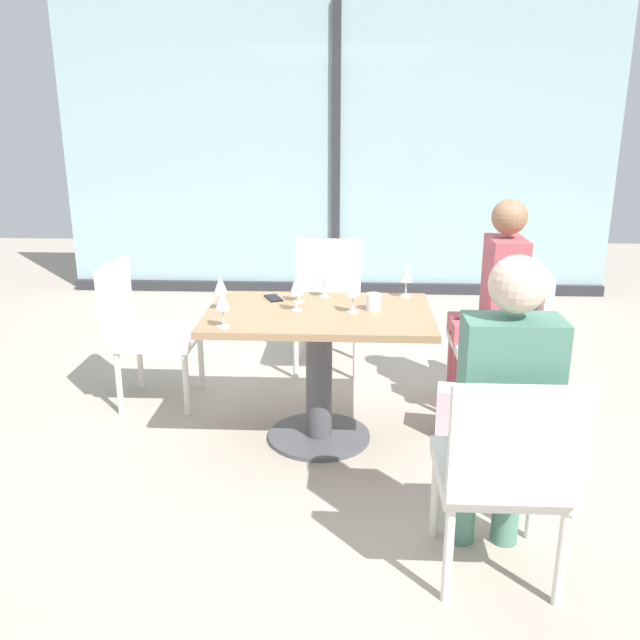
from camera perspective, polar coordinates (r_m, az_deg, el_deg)
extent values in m
plane|color=#A89E8E|center=(3.75, -0.08, -10.00)|extent=(12.00, 12.00, 0.00)
cube|color=#97B7BC|center=(6.54, 1.38, 13.97)|extent=(5.26, 0.03, 2.70)
cube|color=#2D2D33|center=(6.51, 1.38, 13.96)|extent=(0.08, 0.06, 2.70)
cube|color=#2D2D33|center=(6.71, 1.30, 2.81)|extent=(5.26, 0.10, 0.10)
cube|color=#997551|center=(3.48, -0.08, 0.49)|extent=(1.17, 0.78, 0.04)
cylinder|color=#4C4C51|center=(3.60, -0.08, -5.08)|extent=(0.14, 0.14, 0.69)
cylinder|color=#4C4C51|center=(3.74, -0.08, -9.84)|extent=(0.56, 0.56, 0.02)
cube|color=silver|center=(4.08, 14.32, -1.82)|extent=(0.46, 0.46, 0.06)
cube|color=silver|center=(4.07, 18.01, 1.35)|extent=(0.05, 0.46, 0.42)
cylinder|color=silver|center=(4.31, 10.99, -3.77)|extent=(0.04, 0.04, 0.39)
cylinder|color=silver|center=(3.94, 11.77, -5.83)|extent=(0.04, 0.04, 0.39)
cylinder|color=silver|center=(4.38, 16.18, -3.78)|extent=(0.04, 0.04, 0.39)
cylinder|color=silver|center=(4.02, 17.43, -5.80)|extent=(0.04, 0.04, 0.39)
cube|color=silver|center=(2.67, 14.91, -12.40)|extent=(0.46, 0.46, 0.06)
cube|color=silver|center=(2.34, 16.59, -10.26)|extent=(0.46, 0.05, 0.42)
cylinder|color=silver|center=(2.99, 17.65, -14.16)|extent=(0.04, 0.04, 0.39)
cylinder|color=silver|center=(2.91, 9.78, -14.42)|extent=(0.04, 0.04, 0.39)
cylinder|color=silver|center=(2.67, 19.85, -18.54)|extent=(0.04, 0.04, 0.39)
cylinder|color=silver|center=(2.59, 10.85, -19.04)|extent=(0.04, 0.04, 0.39)
cube|color=silver|center=(4.58, 0.60, 0.79)|extent=(0.46, 0.46, 0.06)
cube|color=silver|center=(4.76, 0.72, 4.41)|extent=(0.46, 0.05, 0.42)
cylinder|color=silver|center=(4.47, -2.08, -2.66)|extent=(0.04, 0.04, 0.39)
cylinder|color=silver|center=(4.46, 3.06, -2.74)|extent=(0.04, 0.04, 0.39)
cylinder|color=silver|center=(4.85, -1.68, -1.06)|extent=(0.04, 0.04, 0.39)
cylinder|color=silver|center=(4.84, 3.05, -1.13)|extent=(0.04, 0.04, 0.39)
cube|color=silver|center=(4.16, -13.53, -1.39)|extent=(0.46, 0.46, 0.06)
cube|color=silver|center=(4.17, -17.05, 1.82)|extent=(0.05, 0.46, 0.42)
cylinder|color=silver|center=(4.01, -11.33, -5.40)|extent=(0.04, 0.04, 0.39)
cylinder|color=silver|center=(4.37, -10.09, -3.41)|extent=(0.04, 0.04, 0.39)
cylinder|color=silver|center=(4.12, -16.75, -5.17)|extent=(0.04, 0.04, 0.39)
cylinder|color=silver|center=(4.48, -15.10, -3.25)|extent=(0.04, 0.04, 0.39)
cylinder|color=#B24C56|center=(4.20, 11.53, -3.92)|extent=(0.11, 0.11, 0.45)
cube|color=#B24C56|center=(4.13, 13.08, -0.29)|extent=(0.32, 0.13, 0.11)
cylinder|color=#B24C56|center=(4.03, 11.90, -4.83)|extent=(0.11, 0.11, 0.45)
cube|color=#B24C56|center=(3.96, 13.52, -1.07)|extent=(0.32, 0.13, 0.11)
cube|color=#B24C56|center=(3.99, 15.42, 3.34)|extent=(0.20, 0.34, 0.48)
sphere|color=#936B4C|center=(3.92, 15.84, 8.45)|extent=(0.20, 0.20, 0.20)
cylinder|color=#4C7F6B|center=(2.93, 15.68, -14.00)|extent=(0.11, 0.11, 0.45)
cube|color=#4C7F6B|center=(2.71, 16.59, -9.95)|extent=(0.13, 0.32, 0.11)
cylinder|color=#4C7F6B|center=(2.89, 12.10, -14.11)|extent=(0.11, 0.11, 0.45)
cube|color=#4C7F6B|center=(2.68, 12.79, -10.03)|extent=(0.13, 0.32, 0.11)
cube|color=#4C7F6B|center=(2.46, 15.81, -5.23)|extent=(0.34, 0.20, 0.48)
sphere|color=beige|center=(2.35, 16.51, 2.93)|extent=(0.20, 0.20, 0.20)
cylinder|color=silver|center=(3.48, -2.01, 0.83)|extent=(0.06, 0.06, 0.00)
cylinder|color=silver|center=(3.47, -2.02, 1.54)|extent=(0.01, 0.01, 0.08)
cone|color=silver|center=(3.44, -2.03, 2.99)|extent=(0.07, 0.07, 0.09)
cylinder|color=silver|center=(3.54, -8.38, 0.93)|extent=(0.06, 0.06, 0.00)
cylinder|color=silver|center=(3.53, -8.41, 1.63)|extent=(0.01, 0.01, 0.08)
cone|color=silver|center=(3.50, -8.47, 3.05)|extent=(0.07, 0.07, 0.09)
cylinder|color=silver|center=(3.45, 2.80, 0.67)|extent=(0.06, 0.06, 0.00)
cylinder|color=silver|center=(3.44, 2.81, 1.39)|extent=(0.01, 0.01, 0.08)
cone|color=silver|center=(3.41, 2.84, 2.84)|extent=(0.07, 0.07, 0.09)
cylinder|color=silver|center=(3.77, 7.29, 1.99)|extent=(0.06, 0.06, 0.00)
cylinder|color=silver|center=(3.76, 7.32, 2.65)|extent=(0.01, 0.01, 0.08)
cone|color=silver|center=(3.74, 7.37, 3.99)|extent=(0.07, 0.07, 0.09)
cylinder|color=silver|center=(3.75, 0.40, 2.03)|extent=(0.06, 0.06, 0.00)
cylinder|color=silver|center=(3.74, 0.41, 2.70)|extent=(0.01, 0.01, 0.08)
cone|color=silver|center=(3.71, 0.41, 4.04)|extent=(0.07, 0.07, 0.09)
cylinder|color=silver|center=(3.24, -8.22, -0.57)|extent=(0.06, 0.06, 0.00)
cylinder|color=silver|center=(3.23, -8.26, 0.19)|extent=(0.01, 0.01, 0.08)
cone|color=silver|center=(3.20, -8.33, 1.73)|extent=(0.07, 0.07, 0.09)
cylinder|color=silver|center=(3.65, -1.80, 1.59)|extent=(0.06, 0.06, 0.00)
cylinder|color=silver|center=(3.63, -1.81, 2.28)|extent=(0.01, 0.01, 0.08)
cone|color=silver|center=(3.61, -1.82, 3.66)|extent=(0.07, 0.07, 0.09)
cylinder|color=white|center=(3.49, 4.56, 1.54)|extent=(0.08, 0.08, 0.09)
cube|color=black|center=(3.71, -3.99, 1.88)|extent=(0.12, 0.16, 0.01)
cube|color=beige|center=(3.80, 12.16, -7.69)|extent=(0.32, 0.20, 0.28)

